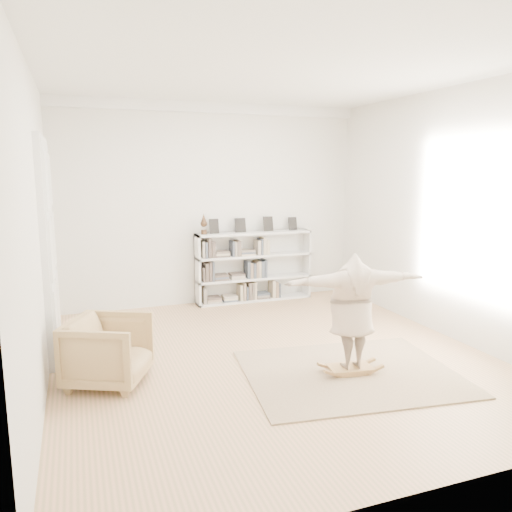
{
  "coord_description": "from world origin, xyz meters",
  "views": [
    {
      "loc": [
        -2.34,
        -5.81,
        2.44
      ],
      "look_at": [
        -0.09,
        0.4,
        1.29
      ],
      "focal_mm": 35.0,
      "sensor_mm": 36.0,
      "label": 1
    }
  ],
  "objects_px": {
    "armchair": "(108,351)",
    "rocker_board": "(350,368)",
    "bookshelf": "(254,267)",
    "person": "(352,308)"
  },
  "relations": [
    {
      "from": "rocker_board",
      "to": "bookshelf",
      "type": "bearing_deg",
      "value": 95.85
    },
    {
      "from": "bookshelf",
      "to": "armchair",
      "type": "distance_m",
      "value": 4.08
    },
    {
      "from": "bookshelf",
      "to": "person",
      "type": "relative_size",
      "value": 1.28
    },
    {
      "from": "person",
      "to": "armchair",
      "type": "bearing_deg",
      "value": -7.61
    },
    {
      "from": "armchair",
      "to": "rocker_board",
      "type": "height_order",
      "value": "armchair"
    },
    {
      "from": "bookshelf",
      "to": "person",
      "type": "height_order",
      "value": "bookshelf"
    },
    {
      "from": "rocker_board",
      "to": "person",
      "type": "xyz_separation_m",
      "value": [
        -0.0,
        0.0,
        0.76
      ]
    },
    {
      "from": "bookshelf",
      "to": "armchair",
      "type": "bearing_deg",
      "value": -133.79
    },
    {
      "from": "bookshelf",
      "to": "rocker_board",
      "type": "height_order",
      "value": "bookshelf"
    },
    {
      "from": "bookshelf",
      "to": "rocker_board",
      "type": "distance_m",
      "value": 3.7
    }
  ]
}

